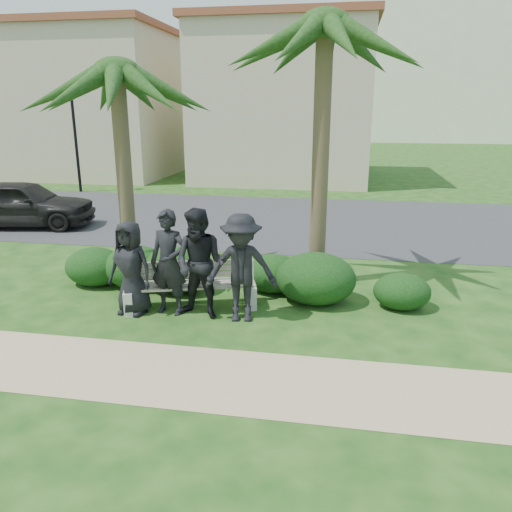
% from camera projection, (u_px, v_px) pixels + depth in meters
% --- Properties ---
extents(ground, '(160.00, 160.00, 0.00)m').
position_uv_depth(ground, '(215.00, 320.00, 8.35)').
color(ground, '#153E11').
rests_on(ground, ground).
extents(footpath, '(30.00, 1.60, 0.01)m').
position_uv_depth(footpath, '(182.00, 375.00, 6.66)').
color(footpath, tan).
rests_on(footpath, ground).
extents(asphalt_street, '(160.00, 8.00, 0.01)m').
position_uv_depth(asphalt_street, '(278.00, 219.00, 15.91)').
color(asphalt_street, '#2D2D30').
rests_on(asphalt_street, ground).
extents(stucco_bldg_left, '(10.40, 8.40, 7.30)m').
position_uv_depth(stucco_bldg_left, '(79.00, 103.00, 26.30)').
color(stucco_bldg_left, '#C8B696').
rests_on(stucco_bldg_left, ground).
extents(stucco_bldg_right, '(8.40, 8.40, 7.30)m').
position_uv_depth(stucco_bldg_right, '(286.00, 103.00, 24.47)').
color(stucco_bldg_right, '#C8B696').
rests_on(stucco_bldg_right, ground).
extents(hotel_tower, '(26.00, 18.00, 37.30)m').
position_uv_depth(hotel_tower, '(465.00, 12.00, 54.10)').
color(hotel_tower, '#EFE8C8').
rests_on(hotel_tower, ground).
extents(street_lamp, '(0.36, 0.36, 4.29)m').
position_uv_depth(street_lamp, '(74.00, 120.00, 20.34)').
color(street_lamp, black).
rests_on(street_lamp, ground).
extents(park_bench, '(2.42, 1.17, 0.80)m').
position_uv_depth(park_bench, '(191.00, 289.00, 8.78)').
color(park_bench, gray).
rests_on(park_bench, ground).
extents(man_a, '(0.86, 0.63, 1.62)m').
position_uv_depth(man_a, '(131.00, 268.00, 8.45)').
color(man_a, black).
rests_on(man_a, ground).
extents(man_b, '(0.72, 0.52, 1.82)m').
position_uv_depth(man_b, '(169.00, 263.00, 8.43)').
color(man_b, black).
rests_on(man_b, ground).
extents(man_c, '(1.02, 0.86, 1.87)m').
position_uv_depth(man_c, '(200.00, 264.00, 8.25)').
color(man_c, black).
rests_on(man_c, ground).
extents(man_d, '(1.26, 0.84, 1.82)m').
position_uv_depth(man_d, '(241.00, 268.00, 8.13)').
color(man_d, black).
rests_on(man_d, ground).
extents(hedge_a, '(1.19, 0.99, 0.78)m').
position_uv_depth(hedge_a, '(95.00, 266.00, 9.97)').
color(hedge_a, black).
rests_on(hedge_a, ground).
extents(hedge_b, '(1.30, 1.08, 0.85)m').
position_uv_depth(hedge_b, '(136.00, 266.00, 9.84)').
color(hedge_b, black).
rests_on(hedge_b, ground).
extents(hedge_c, '(1.37, 1.13, 0.89)m').
position_uv_depth(hedge_c, '(176.00, 268.00, 9.62)').
color(hedge_c, black).
rests_on(hedge_c, ground).
extents(hedge_d, '(1.15, 0.95, 0.75)m').
position_uv_depth(hedge_d, '(273.00, 272.00, 9.61)').
color(hedge_d, black).
rests_on(hedge_d, ground).
extents(hedge_e, '(1.46, 1.20, 0.95)m').
position_uv_depth(hedge_e, '(316.00, 277.00, 9.04)').
color(hedge_e, black).
rests_on(hedge_e, ground).
extents(hedge_f, '(1.00, 0.83, 0.65)m').
position_uv_depth(hedge_f, '(402.00, 290.00, 8.80)').
color(hedge_f, black).
rests_on(hedge_f, ground).
extents(palm_left, '(3.00, 3.00, 5.00)m').
position_uv_depth(palm_left, '(117.00, 74.00, 9.60)').
color(palm_left, brown).
rests_on(palm_left, ground).
extents(palm_right, '(3.00, 3.00, 5.74)m').
position_uv_depth(palm_right, '(325.00, 28.00, 8.79)').
color(palm_right, brown).
rests_on(palm_right, ground).
extents(car_a, '(4.32, 2.31, 1.40)m').
position_uv_depth(car_a, '(22.00, 204.00, 14.76)').
color(car_a, black).
rests_on(car_a, ground).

